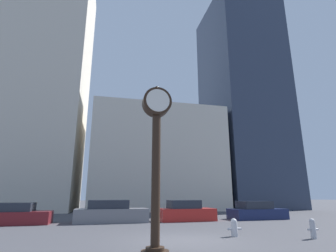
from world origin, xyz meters
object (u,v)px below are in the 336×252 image
(fire_hydrant_far, at_px, (313,228))
(car_grey, at_px, (111,213))
(car_maroon, at_px, (16,215))
(fire_hydrant_near, at_px, (234,227))
(street_clock, at_px, (156,147))
(car_navy, at_px, (256,212))
(car_red, at_px, (186,212))

(fire_hydrant_far, bearing_deg, car_grey, 132.42)
(car_maroon, height_order, fire_hydrant_near, car_maroon)
(street_clock, height_order, car_grey, street_clock)
(fire_hydrant_near, bearing_deg, car_navy, 53.30)
(car_maroon, bearing_deg, fire_hydrant_near, -36.13)
(car_red, height_order, car_navy, car_red)
(street_clock, height_order, car_maroon, street_clock)
(car_maroon, xyz_separation_m, fire_hydrant_far, (13.55, -8.67, -0.14))
(street_clock, relative_size, car_red, 1.35)
(street_clock, xyz_separation_m, fire_hydrant_far, (6.79, 1.52, -2.79))
(street_clock, xyz_separation_m, fire_hydrant_near, (3.95, 2.80, -2.81))
(street_clock, distance_m, car_maroon, 12.52)
(fire_hydrant_near, xyz_separation_m, fire_hydrant_far, (2.84, -1.28, 0.03))
(street_clock, bearing_deg, fire_hydrant_near, 35.36)
(car_navy, height_order, fire_hydrant_near, car_navy)
(car_red, bearing_deg, car_grey, 177.75)
(street_clock, xyz_separation_m, car_maroon, (-6.76, 10.20, -2.65))
(car_navy, bearing_deg, car_maroon, 178.69)
(street_clock, xyz_separation_m, car_navy, (9.59, 10.36, -2.64))
(street_clock, height_order, fire_hydrant_near, street_clock)
(street_clock, relative_size, fire_hydrant_far, 6.87)
(car_red, bearing_deg, fire_hydrant_near, -93.19)
(car_grey, height_order, car_navy, car_grey)
(car_grey, bearing_deg, street_clock, -85.73)
(fire_hydrant_far, bearing_deg, car_red, 107.70)
(car_navy, bearing_deg, street_clock, -134.66)
(car_maroon, relative_size, fire_hydrant_near, 5.41)
(car_maroon, height_order, car_red, car_red)
(car_navy, relative_size, fire_hydrant_far, 5.37)
(street_clock, height_order, fire_hydrant_far, street_clock)
(car_grey, bearing_deg, car_maroon, 177.77)
(street_clock, height_order, car_navy, street_clock)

